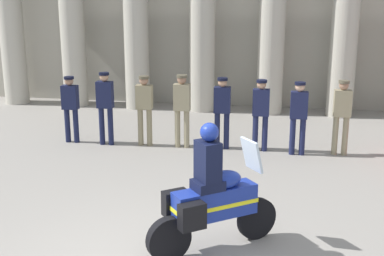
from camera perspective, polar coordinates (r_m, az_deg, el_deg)
The scene contains 9 objects.
officer_in_row_0 at distance 12.88m, azimuth -13.23°, elevation 2.60°, with size 0.38×0.24×1.63m.
officer_in_row_1 at distance 12.49m, azimuth -9.53°, elevation 2.78°, with size 0.38×0.24×1.76m.
officer_in_row_2 at distance 12.31m, azimuth -5.25°, elevation 2.55°, with size 0.38×0.24×1.69m.
officer_in_row_3 at distance 12.10m, azimuth -1.11°, elevation 2.54°, with size 0.38×0.24×1.74m.
officer_in_row_4 at distance 12.04m, azimuth 3.34°, elevation 2.29°, with size 0.38×0.24×1.69m.
officer_in_row_5 at distance 11.95m, azimuth 7.58°, elevation 2.04°, with size 0.38×0.24×1.67m.
officer_in_row_6 at distance 11.80m, azimuth 11.65°, elevation 1.69°, with size 0.38×0.24×1.67m.
officer_in_row_7 at distance 12.02m, azimuth 16.17°, elevation 1.77°, with size 0.38×0.24×1.71m.
motorcycle_with_rider at distance 7.35m, azimuth 2.06°, elevation -7.77°, with size 1.73×1.37×1.90m.
Camera 1 is at (1.67, -6.07, 3.64)m, focal length 48.49 mm.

